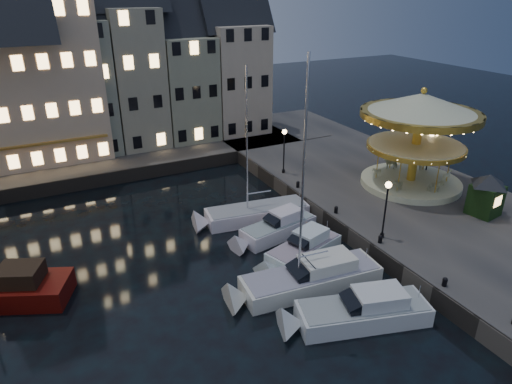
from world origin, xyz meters
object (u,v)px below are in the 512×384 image
bollard_a (445,281)px  red_fishing_boat (1,290)px  bollard_b (380,239)px  streetlamp_b (386,202)px  motorboat_e (274,230)px  streetlamp_c (284,145)px  motorboat_d (300,252)px  bollard_c (336,209)px  motorboat_c (306,279)px  motorboat_f (250,215)px  motorboat_b (356,313)px  streetlamp_d (430,147)px  carousel (419,123)px  ticket_kiosk (488,188)px  bollard_d (298,184)px

bollard_a → red_fishing_boat: 26.03m
bollard_b → red_fishing_boat: bearing=163.8°
streetlamp_b → motorboat_e: (-5.53, 5.35, -3.38)m
streetlamp_c → motorboat_e: streetlamp_c is taller
bollard_b → motorboat_d: bearing=154.7°
bollard_c → streetlamp_b: bearing=-82.4°
motorboat_c → motorboat_f: size_ratio=1.07×
bollard_b → motorboat_b: 7.17m
streetlamp_c → streetlamp_d: bearing=-29.9°
carousel → motorboat_b: bearing=-143.0°
streetlamp_c → ticket_kiosk: 16.98m
bollard_b → bollard_d: size_ratio=1.00×
motorboat_f → red_fishing_boat: (-17.70, -2.43, 0.18)m
motorboat_b → bollard_b: bearing=39.1°
bollard_d → motorboat_d: (-4.90, -8.18, -0.97)m
bollard_a → bollard_d: (0.00, 16.00, 0.00)m
motorboat_b → carousel: size_ratio=0.86×
streetlamp_b → motorboat_e: size_ratio=0.59×
bollard_b → motorboat_c: 6.39m
streetlamp_b → bollard_a: bearing=-95.7°
bollard_b → motorboat_e: (-4.93, 5.85, -0.96)m
bollard_c → ticket_kiosk: 11.30m
streetlamp_b → motorboat_d: 6.71m
streetlamp_c → bollard_a: size_ratio=7.32×
streetlamp_b → motorboat_f: size_ratio=0.34×
bollard_b → streetlamp_c: bearing=87.5°
bollard_b → red_fishing_boat: red_fishing_boat is taller
streetlamp_c → ticket_kiosk: size_ratio=1.13×
streetlamp_d → bollard_b: streetlamp_d is taller
bollard_c → motorboat_c: (-6.30, -5.56, -0.92)m
streetlamp_d → motorboat_e: 17.25m
red_fishing_boat → ticket_kiosk: (32.82, -6.91, 2.79)m
bollard_b → motorboat_e: size_ratio=0.08×
motorboat_e → red_fishing_boat: (-18.07, 0.82, 0.07)m
motorboat_d → ticket_kiosk: bearing=-9.9°
streetlamp_b → bollard_c: 5.14m
streetlamp_b → ticket_kiosk: bearing=-4.6°
motorboat_e → ticket_kiosk: (14.76, -6.09, 2.86)m
streetlamp_b → motorboat_e: bearing=136.0°
motorboat_f → carousel: bearing=-10.5°
streetlamp_b → motorboat_f: 10.99m
motorboat_e → bollard_d: bearing=43.3°
bollard_c → carousel: 10.55m
bollard_a → bollard_c: size_ratio=1.00×
motorboat_d → motorboat_b: bearing=-95.1°
motorboat_f → carousel: size_ratio=1.26×
motorboat_e → motorboat_f: (-0.37, 3.24, -0.11)m
streetlamp_b → motorboat_b: size_ratio=0.50×
streetlamp_b → bollard_c: streetlamp_b is taller
streetlamp_d → bollard_c: bearing=-168.1°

